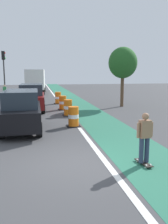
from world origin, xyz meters
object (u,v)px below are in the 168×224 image
Objects in this scene: traffic_barrel_back at (63,103)px; pedestrian_waiting at (5,92)px; traffic_barrel_far at (58,98)px; delivery_truck_down_block at (36,80)px; street_tree_sidewalk at (123,63)px; parked_suv_second at (32,97)px; skateboarder_on_lane at (145,137)px; traffic_barrel_mid at (68,108)px; traffic_light_corner at (4,67)px; parked_suv_nearest at (22,110)px; traffic_barrel_front at (73,117)px.

pedestrian_waiting is at bearing 124.34° from traffic_barrel_back.
delivery_truck_down_block is at bearing 99.99° from traffic_barrel_far.
street_tree_sidewalk is at bearing -62.99° from delivery_truck_down_block.
street_tree_sidewalk is at bearing -33.38° from pedestrian_waiting.
skateboarder_on_lane is at bearing -72.78° from parked_suv_second.
traffic_barrel_far is at bearing 90.61° from traffic_barrel_back.
traffic_barrel_mid is at bearing -88.54° from traffic_barrel_back.
traffic_barrel_back is 9.36m from pedestrian_waiting.
traffic_light_corner is at bearing 109.20° from parked_suv_second.
traffic_barrel_front is (2.69, 0.40, -0.50)m from parked_suv_nearest.
traffic_barrel_far is 0.22× the size of street_tree_sidewalk.
parked_suv_nearest is at bearing -137.66° from street_tree_sidewalk.
parked_suv_second is at bearing -69.42° from pedestrian_waiting.
traffic_barrel_mid is 6.94m from street_tree_sidewalk.
delivery_truck_down_block is at bearing 65.89° from pedestrian_waiting.
traffic_barrel_front is at bearing -92.26° from traffic_barrel_mid.
traffic_barrel_back is 6.11m from street_tree_sidewalk.
parked_suv_second reaches higher than traffic_barrel_front.
parked_suv_nearest is 2.77m from traffic_barrel_front.
parked_suv_nearest is 2.86× the size of pedestrian_waiting.
traffic_barrel_mid is 0.21× the size of traffic_light_corner.
traffic_barrel_mid is (-1.24, 9.23, -0.38)m from skateboarder_on_lane.
traffic_barrel_front is 14.67m from pedestrian_waiting.
pedestrian_waiting is at bearing -114.11° from delivery_truck_down_block.
pedestrian_waiting is at bearing 142.32° from traffic_barrel_far.
skateboarder_on_lane is 9.32m from traffic_barrel_mid.
street_tree_sidewalk reaches higher than pedestrian_waiting.
delivery_truck_down_block is at bearing 117.01° from street_tree_sidewalk.
skateboarder_on_lane is 11.96m from traffic_barrel_back.
parked_suv_second is (0.40, 6.34, 0.00)m from parked_suv_nearest.
traffic_barrel_back is (2.36, 0.05, -0.50)m from parked_suv_second.
skateboarder_on_lane is 12.39m from parked_suv_second.
skateboarder_on_lane is 0.34× the size of street_tree_sidewalk.
parked_suv_second is 0.60× the size of delivery_truck_down_block.
parked_suv_nearest is 4.71m from traffic_barrel_mid.
skateboarder_on_lane is at bearing -82.33° from traffic_barrel_mid.
delivery_truck_down_block reaches higher than pedestrian_waiting.
traffic_barrel_mid is at bearing -145.68° from street_tree_sidewalk.
traffic_barrel_front and traffic_barrel_far have the same top height.
traffic_barrel_back is 1.00× the size of traffic_barrel_far.
traffic_barrel_mid is at bearing -47.06° from parked_suv_second.
street_tree_sidewalk is (5.24, 6.83, 3.14)m from traffic_barrel_front.
delivery_truck_down_block reaches higher than parked_suv_second.
traffic_barrel_mid is 2.65m from traffic_barrel_back.
delivery_truck_down_block is 4.79× the size of pedestrian_waiting.
traffic_barrel_mid is 1.00× the size of traffic_barrel_back.
traffic_light_corner is at bearing 108.05° from skateboarder_on_lane.
traffic_barrel_front is 0.14× the size of delivery_truck_down_block.
traffic_barrel_mid is (2.42, -2.60, -0.50)m from parked_suv_second.
traffic_barrel_mid is at bearing 52.97° from parked_suv_nearest.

